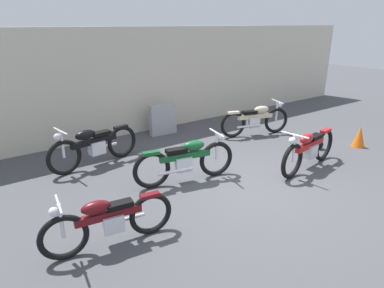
{
  "coord_description": "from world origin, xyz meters",
  "views": [
    {
      "loc": [
        -4.46,
        -4.17,
        3.06
      ],
      "look_at": [
        -0.43,
        1.46,
        0.55
      ],
      "focal_mm": 31.37,
      "sensor_mm": 36.0,
      "label": 1
    }
  ],
  "objects_px": {
    "stone_marker": "(163,119)",
    "helmet": "(318,144)",
    "motorcycle_red": "(309,149)",
    "motorcycle_green": "(186,160)",
    "motorcycle_black": "(94,146)",
    "motorcycle_cream": "(256,120)",
    "traffic_cone": "(359,137)",
    "motorcycle_maroon": "(108,221)"
  },
  "relations": [
    {
      "from": "motorcycle_black",
      "to": "helmet",
      "type": "bearing_deg",
      "value": 146.36
    },
    {
      "from": "traffic_cone",
      "to": "motorcycle_maroon",
      "type": "xyz_separation_m",
      "value": [
        -6.92,
        -0.15,
        0.14
      ]
    },
    {
      "from": "traffic_cone",
      "to": "motorcycle_cream",
      "type": "distance_m",
      "value": 2.72
    },
    {
      "from": "helmet",
      "to": "motorcycle_maroon",
      "type": "height_order",
      "value": "motorcycle_maroon"
    },
    {
      "from": "motorcycle_cream",
      "to": "traffic_cone",
      "type": "bearing_deg",
      "value": -39.21
    },
    {
      "from": "stone_marker",
      "to": "helmet",
      "type": "xyz_separation_m",
      "value": [
        2.62,
        -3.37,
        -0.32
      ]
    },
    {
      "from": "stone_marker",
      "to": "motorcycle_black",
      "type": "height_order",
      "value": "motorcycle_black"
    },
    {
      "from": "motorcycle_red",
      "to": "motorcycle_black",
      "type": "distance_m",
      "value": 4.75
    },
    {
      "from": "motorcycle_cream",
      "to": "motorcycle_maroon",
      "type": "distance_m",
      "value": 5.94
    },
    {
      "from": "traffic_cone",
      "to": "motorcycle_maroon",
      "type": "height_order",
      "value": "motorcycle_maroon"
    },
    {
      "from": "stone_marker",
      "to": "motorcycle_maroon",
      "type": "xyz_separation_m",
      "value": [
        -3.31,
        -4.02,
        -0.02
      ]
    },
    {
      "from": "motorcycle_green",
      "to": "helmet",
      "type": "bearing_deg",
      "value": 5.15
    },
    {
      "from": "helmet",
      "to": "traffic_cone",
      "type": "xyz_separation_m",
      "value": [
        1.0,
        -0.51,
        0.15
      ]
    },
    {
      "from": "traffic_cone",
      "to": "motorcycle_green",
      "type": "bearing_deg",
      "value": 169.03
    },
    {
      "from": "helmet",
      "to": "motorcycle_maroon",
      "type": "bearing_deg",
      "value": -173.7
    },
    {
      "from": "helmet",
      "to": "motorcycle_green",
      "type": "xyz_separation_m",
      "value": [
        -3.83,
        0.43,
        0.34
      ]
    },
    {
      "from": "helmet",
      "to": "motorcycle_red",
      "type": "xyz_separation_m",
      "value": [
        -1.29,
        -0.61,
        0.34
      ]
    },
    {
      "from": "motorcycle_green",
      "to": "motorcycle_black",
      "type": "xyz_separation_m",
      "value": [
        -1.21,
        1.88,
        0.01
      ]
    },
    {
      "from": "motorcycle_maroon",
      "to": "traffic_cone",
      "type": "bearing_deg",
      "value": -171.61
    },
    {
      "from": "helmet",
      "to": "motorcycle_green",
      "type": "distance_m",
      "value": 3.87
    },
    {
      "from": "motorcycle_red",
      "to": "motorcycle_black",
      "type": "bearing_deg",
      "value": -45.97
    },
    {
      "from": "motorcycle_red",
      "to": "motorcycle_cream",
      "type": "height_order",
      "value": "motorcycle_red"
    },
    {
      "from": "motorcycle_green",
      "to": "motorcycle_black",
      "type": "distance_m",
      "value": 2.24
    },
    {
      "from": "motorcycle_cream",
      "to": "motorcycle_black",
      "type": "relative_size",
      "value": 0.94
    },
    {
      "from": "motorcycle_cream",
      "to": "motorcycle_maroon",
      "type": "bearing_deg",
      "value": -138.75
    },
    {
      "from": "motorcycle_cream",
      "to": "motorcycle_black",
      "type": "distance_m",
      "value": 4.57
    },
    {
      "from": "motorcycle_maroon",
      "to": "motorcycle_red",
      "type": "bearing_deg",
      "value": -172.27
    },
    {
      "from": "helmet",
      "to": "motorcycle_maroon",
      "type": "relative_size",
      "value": 0.13
    },
    {
      "from": "stone_marker",
      "to": "traffic_cone",
      "type": "relative_size",
      "value": 1.6
    },
    {
      "from": "motorcycle_black",
      "to": "motorcycle_maroon",
      "type": "height_order",
      "value": "motorcycle_black"
    },
    {
      "from": "motorcycle_red",
      "to": "motorcycle_green",
      "type": "relative_size",
      "value": 1.0
    },
    {
      "from": "helmet",
      "to": "traffic_cone",
      "type": "relative_size",
      "value": 0.45
    },
    {
      "from": "stone_marker",
      "to": "motorcycle_red",
      "type": "bearing_deg",
      "value": -71.52
    },
    {
      "from": "motorcycle_cream",
      "to": "motorcycle_black",
      "type": "bearing_deg",
      "value": -169.67
    },
    {
      "from": "traffic_cone",
      "to": "helmet",
      "type": "bearing_deg",
      "value": 153.04
    },
    {
      "from": "stone_marker",
      "to": "motorcycle_red",
      "type": "relative_size",
      "value": 0.41
    },
    {
      "from": "motorcycle_cream",
      "to": "motorcycle_green",
      "type": "height_order",
      "value": "motorcycle_green"
    },
    {
      "from": "motorcycle_black",
      "to": "motorcycle_red",
      "type": "bearing_deg",
      "value": 133.1
    },
    {
      "from": "motorcycle_red",
      "to": "motorcycle_black",
      "type": "height_order",
      "value": "motorcycle_black"
    },
    {
      "from": "helmet",
      "to": "motorcycle_red",
      "type": "relative_size",
      "value": 0.12
    },
    {
      "from": "stone_marker",
      "to": "motorcycle_cream",
      "type": "height_order",
      "value": "motorcycle_cream"
    },
    {
      "from": "stone_marker",
      "to": "motorcycle_green",
      "type": "bearing_deg",
      "value": -112.46
    }
  ]
}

